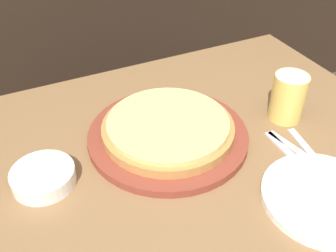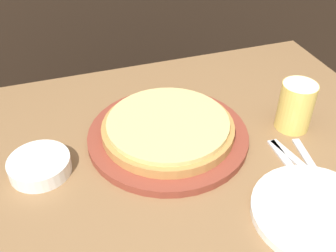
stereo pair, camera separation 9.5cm
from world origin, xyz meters
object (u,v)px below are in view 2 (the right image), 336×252
(pizza_on_board, at_px, (168,131))
(spoon, at_px, (309,161))
(dinner_knife, at_px, (299,163))
(beer_glass, at_px, (296,104))
(fork, at_px, (290,166))
(dinner_plate, at_px, (316,213))
(side_bowl, at_px, (40,166))

(pizza_on_board, xyz_separation_m, spoon, (0.28, -0.18, -0.02))
(dinner_knife, relative_size, spoon, 1.17)
(beer_glass, relative_size, fork, 0.68)
(dinner_knife, distance_m, spoon, 0.03)
(spoon, bearing_deg, dinner_plate, -119.84)
(beer_glass, xyz_separation_m, dinner_knife, (-0.06, -0.13, -0.07))
(pizza_on_board, height_order, dinner_plate, pizza_on_board)
(dinner_knife, height_order, spoon, same)
(side_bowl, height_order, fork, side_bowl)
(side_bowl, bearing_deg, fork, -16.83)
(beer_glass, bearing_deg, dinner_knife, -114.84)
(side_bowl, xyz_separation_m, fork, (0.54, -0.16, -0.02))
(dinner_plate, relative_size, fork, 1.39)
(beer_glass, bearing_deg, dinner_plate, -113.14)
(beer_glass, bearing_deg, pizza_on_board, 170.76)
(fork, bearing_deg, dinner_knife, 0.00)
(side_bowl, relative_size, fork, 0.74)
(fork, xyz_separation_m, spoon, (0.05, 0.00, 0.00))
(fork, distance_m, dinner_knife, 0.02)
(dinner_plate, distance_m, dinner_knife, 0.15)
(pizza_on_board, distance_m, spoon, 0.34)
(side_bowl, relative_size, dinner_knife, 0.75)
(pizza_on_board, distance_m, dinner_plate, 0.38)
(dinner_plate, height_order, fork, dinner_plate)
(dinner_plate, bearing_deg, fork, 77.90)
(fork, bearing_deg, beer_glass, 56.81)
(dinner_plate, bearing_deg, pizza_on_board, 122.24)
(side_bowl, bearing_deg, beer_glass, -2.99)
(pizza_on_board, relative_size, dinner_plate, 1.53)
(pizza_on_board, height_order, dinner_knife, pizza_on_board)
(side_bowl, height_order, dinner_knife, side_bowl)
(dinner_knife, bearing_deg, side_bowl, 163.87)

